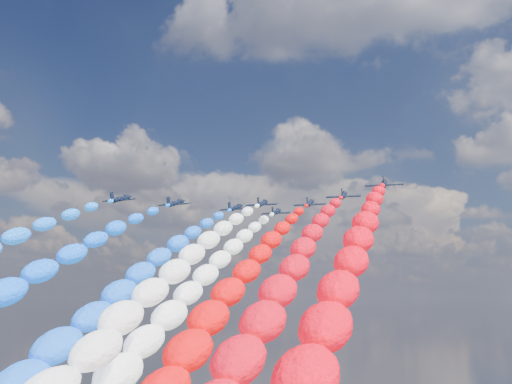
% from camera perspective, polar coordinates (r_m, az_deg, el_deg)
% --- Properties ---
extents(jet_0, '(8.62, 11.65, 5.46)m').
position_cam_1_polar(jet_0, '(153.54, -12.95, -0.65)').
color(jet_0, black).
extents(jet_1, '(8.75, 11.74, 5.46)m').
position_cam_1_polar(jet_1, '(157.79, -7.78, -1.07)').
color(jet_1, black).
extents(trail_1, '(6.48, 112.16, 53.65)m').
position_cam_1_polar(trail_1, '(106.78, -21.48, -9.55)').
color(trail_1, '#0D5BFF').
extents(jet_2, '(8.96, 11.89, 5.46)m').
position_cam_1_polar(jet_2, '(164.73, -2.04, -1.54)').
color(jet_2, black).
extents(trail_2, '(6.48, 112.16, 53.65)m').
position_cam_1_polar(trail_2, '(110.40, -12.25, -10.02)').
color(trail_2, blue).
extents(jet_3, '(8.77, 11.75, 5.46)m').
position_cam_1_polar(jet_3, '(156.98, 0.60, -1.12)').
color(jet_3, black).
extents(trail_3, '(6.48, 112.16, 53.65)m').
position_cam_1_polar(trail_3, '(101.41, -8.96, -10.12)').
color(trail_3, white).
extents(jet_4, '(8.69, 11.69, 5.46)m').
position_cam_1_polar(jet_4, '(172.75, 1.94, -1.95)').
color(jet_4, black).
extents(trail_4, '(6.48, 112.16, 53.65)m').
position_cam_1_polar(trail_4, '(116.63, -5.67, -10.19)').
color(trail_4, white).
extents(jet_5, '(8.88, 11.84, 5.46)m').
position_cam_1_polar(jet_5, '(157.47, 5.22, -1.10)').
color(jet_5, black).
extents(trail_5, '(6.48, 112.16, 53.65)m').
position_cam_1_polar(trail_5, '(100.10, -1.67, -10.24)').
color(trail_5, red).
extents(jet_6, '(9.07, 11.97, 5.46)m').
position_cam_1_polar(jet_6, '(146.05, 8.45, -0.32)').
color(jet_6, black).
extents(trail_6, '(6.48, 112.16, 53.65)m').
position_cam_1_polar(trail_6, '(87.64, 2.84, -10.24)').
color(trail_6, red).
extents(jet_7, '(8.99, 11.91, 5.46)m').
position_cam_1_polar(jet_7, '(132.91, 12.23, 0.79)').
color(jet_7, black).
extents(trail_7, '(6.48, 112.16, 53.65)m').
position_cam_1_polar(trail_7, '(73.53, 8.72, -10.14)').
color(trail_7, red).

